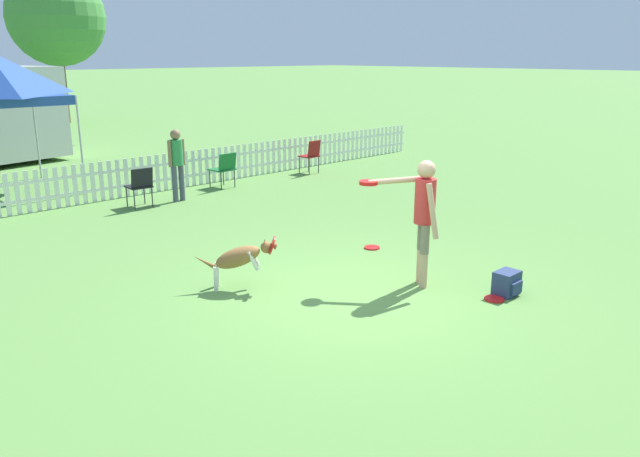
% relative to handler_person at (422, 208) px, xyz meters
% --- Properties ---
extents(ground_plane, '(240.00, 240.00, 0.00)m').
position_rel_handler_person_xyz_m(ground_plane, '(-0.91, 0.35, -1.09)').
color(ground_plane, '#5B8C42').
extents(handler_person, '(0.71, 1.09, 1.73)m').
position_rel_handler_person_xyz_m(handler_person, '(0.00, 0.00, 0.00)').
color(handler_person, tan).
rests_on(handler_person, ground_plane).
extents(leaping_dog, '(0.95, 0.85, 0.73)m').
position_rel_handler_person_xyz_m(leaping_dog, '(-1.84, 1.58, -0.64)').
color(leaping_dog, olive).
rests_on(leaping_dog, ground_plane).
extents(frisbee_near_handler, '(0.26, 0.26, 0.02)m').
position_rel_handler_person_xyz_m(frisbee_near_handler, '(0.79, 1.55, -1.08)').
color(frisbee_near_handler, red).
rests_on(frisbee_near_handler, ground_plane).
extents(frisbee_near_dog, '(0.26, 0.26, 0.02)m').
position_rel_handler_person_xyz_m(frisbee_near_dog, '(0.26, -1.02, -1.08)').
color(frisbee_near_dog, red).
rests_on(frisbee_near_dog, ground_plane).
extents(backpack_on_grass, '(0.33, 0.29, 0.32)m').
position_rel_handler_person_xyz_m(backpack_on_grass, '(0.54, -1.03, -0.93)').
color(backpack_on_grass, navy).
rests_on(backpack_on_grass, ground_plane).
extents(picket_fence, '(20.73, 0.04, 0.85)m').
position_rel_handler_person_xyz_m(picket_fence, '(-0.91, 7.85, -0.66)').
color(picket_fence, white).
rests_on(picket_fence, ground_plane).
extents(folding_chair_blue_left, '(0.49, 0.51, 0.84)m').
position_rel_handler_person_xyz_m(folding_chair_blue_left, '(-0.53, 6.70, -0.59)').
color(folding_chair_blue_left, '#333338').
rests_on(folding_chair_blue_left, ground_plane).
extents(folding_chair_center, '(0.45, 0.47, 0.88)m').
position_rel_handler_person_xyz_m(folding_chair_center, '(4.59, 7.04, -0.56)').
color(folding_chair_center, '#333338').
rests_on(folding_chair_center, ground_plane).
extents(folding_chair_green_right, '(0.52, 0.54, 0.84)m').
position_rel_handler_person_xyz_m(folding_chair_green_right, '(1.86, 7.11, -0.59)').
color(folding_chair_green_right, '#333338').
rests_on(folding_chair_green_right, ground_plane).
extents(spectator_standing, '(0.42, 0.27, 1.54)m').
position_rel_handler_person_xyz_m(spectator_standing, '(0.35, 6.69, -0.17)').
color(spectator_standing, '#474C5B').
rests_on(spectator_standing, ground_plane).
extents(tree_left_grove, '(4.22, 4.22, 6.72)m').
position_rel_handler_person_xyz_m(tree_left_grove, '(5.18, 24.08, 3.51)').
color(tree_left_grove, brown).
rests_on(tree_left_grove, ground_plane).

